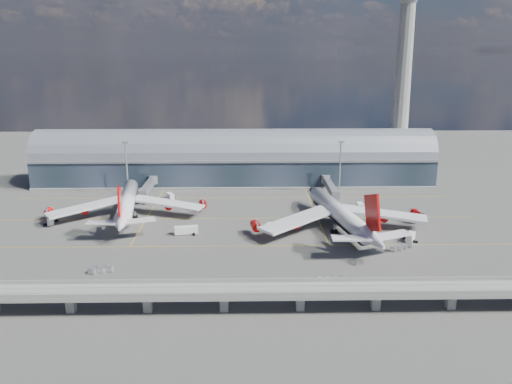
{
  "coord_description": "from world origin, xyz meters",
  "views": [
    {
      "loc": [
        6.18,
        -173.04,
        65.92
      ],
      "look_at": [
        9.59,
        10.0,
        14.0
      ],
      "focal_mm": 35.0,
      "sensor_mm": 36.0,
      "label": 1
    }
  ],
  "objects_px": {
    "floodlight_mast_right": "(340,166)",
    "airliner_left": "(127,203)",
    "service_truck_5": "(170,196)",
    "cargo_train_1": "(333,280)",
    "service_truck_4": "(360,207)",
    "cargo_train_0": "(101,270)",
    "airliner_right": "(341,215)",
    "service_truck_1": "(274,228)",
    "floodlight_mast_left": "(127,167)",
    "service_truck_3": "(410,237)",
    "service_truck_2": "(186,230)",
    "service_truck_0": "(51,220)",
    "control_tower": "(402,80)",
    "cargo_train_2": "(401,247)"
  },
  "relations": [
    {
      "from": "cargo_train_0",
      "to": "cargo_train_1",
      "type": "distance_m",
      "value": 70.78
    },
    {
      "from": "airliner_right",
      "to": "service_truck_5",
      "type": "height_order",
      "value": "airliner_right"
    },
    {
      "from": "service_truck_2",
      "to": "cargo_train_1",
      "type": "xyz_separation_m",
      "value": [
        47.85,
        -40.75,
        -0.85
      ]
    },
    {
      "from": "service_truck_2",
      "to": "service_truck_0",
      "type": "bearing_deg",
      "value": 66.23
    },
    {
      "from": "service_truck_0",
      "to": "service_truck_1",
      "type": "xyz_separation_m",
      "value": [
        87.76,
        -10.96,
        0.09
      ]
    },
    {
      "from": "service_truck_0",
      "to": "service_truck_4",
      "type": "bearing_deg",
      "value": -11.21
    },
    {
      "from": "cargo_train_2",
      "to": "service_truck_3",
      "type": "bearing_deg",
      "value": -7.88
    },
    {
      "from": "service_truck_4",
      "to": "cargo_train_1",
      "type": "xyz_separation_m",
      "value": [
        -23.37,
        -69.04,
        -0.77
      ]
    },
    {
      "from": "service_truck_4",
      "to": "cargo_train_0",
      "type": "bearing_deg",
      "value": -145.32
    },
    {
      "from": "service_truck_1",
      "to": "service_truck_4",
      "type": "bearing_deg",
      "value": -29.07
    },
    {
      "from": "service_truck_4",
      "to": "cargo_train_0",
      "type": "relative_size",
      "value": 0.69
    },
    {
      "from": "service_truck_4",
      "to": "service_truck_5",
      "type": "xyz_separation_m",
      "value": [
        -83.84,
        17.73,
        -0.16
      ]
    },
    {
      "from": "service_truck_4",
      "to": "cargo_train_1",
      "type": "relative_size",
      "value": 0.59
    },
    {
      "from": "floodlight_mast_right",
      "to": "cargo_train_0",
      "type": "distance_m",
      "value": 124.44
    },
    {
      "from": "service_truck_2",
      "to": "service_truck_5",
      "type": "xyz_separation_m",
      "value": [
        -12.62,
        46.02,
        -0.25
      ]
    },
    {
      "from": "service_truck_0",
      "to": "service_truck_5",
      "type": "bearing_deg",
      "value": 19.77
    },
    {
      "from": "airliner_right",
      "to": "service_truck_5",
      "type": "xyz_separation_m",
      "value": [
        -70.86,
        42.55,
        -4.54
      ]
    },
    {
      "from": "airliner_left",
      "to": "cargo_train_2",
      "type": "relative_size",
      "value": 7.34
    },
    {
      "from": "floodlight_mast_left",
      "to": "service_truck_5",
      "type": "relative_size",
      "value": 4.29
    },
    {
      "from": "service_truck_1",
      "to": "service_truck_5",
      "type": "bearing_deg",
      "value": 72.54
    },
    {
      "from": "airliner_right",
      "to": "cargo_train_2",
      "type": "relative_size",
      "value": 7.68
    },
    {
      "from": "floodlight_mast_right",
      "to": "airliner_left",
      "type": "bearing_deg",
      "value": -160.6
    },
    {
      "from": "airliner_left",
      "to": "cargo_train_0",
      "type": "height_order",
      "value": "airliner_left"
    },
    {
      "from": "airliner_left",
      "to": "service_truck_2",
      "type": "relative_size",
      "value": 7.63
    },
    {
      "from": "service_truck_0",
      "to": "airliner_left",
      "type": "bearing_deg",
      "value": -3.76
    },
    {
      "from": "cargo_train_0",
      "to": "service_truck_5",
      "type": "bearing_deg",
      "value": 9.71
    },
    {
      "from": "airliner_right",
      "to": "service_truck_1",
      "type": "relative_size",
      "value": 11.9
    },
    {
      "from": "control_tower",
      "to": "service_truck_3",
      "type": "distance_m",
      "value": 104.37
    },
    {
      "from": "airliner_left",
      "to": "cargo_train_2",
      "type": "bearing_deg",
      "value": -28.43
    },
    {
      "from": "airliner_right",
      "to": "service_truck_3",
      "type": "height_order",
      "value": "airliner_right"
    },
    {
      "from": "service_truck_0",
      "to": "cargo_train_0",
      "type": "xyz_separation_m",
      "value": [
        32.55,
        -45.96,
        -0.62
      ]
    },
    {
      "from": "service_truck_0",
      "to": "cargo_train_2",
      "type": "xyz_separation_m",
      "value": [
        130.83,
        -29.04,
        -0.67
      ]
    },
    {
      "from": "floodlight_mast_left",
      "to": "floodlight_mast_right",
      "type": "relative_size",
      "value": 1.0
    },
    {
      "from": "service_truck_0",
      "to": "service_truck_3",
      "type": "relative_size",
      "value": 1.17
    },
    {
      "from": "floodlight_mast_left",
      "to": "cargo_train_2",
      "type": "relative_size",
      "value": 2.75
    },
    {
      "from": "airliner_left",
      "to": "service_truck_0",
      "type": "height_order",
      "value": "airliner_left"
    },
    {
      "from": "service_truck_3",
      "to": "cargo_train_1",
      "type": "xyz_separation_m",
      "value": [
        -33.52,
        -32.55,
        -0.7
      ]
    },
    {
      "from": "service_truck_4",
      "to": "service_truck_5",
      "type": "height_order",
      "value": "service_truck_4"
    },
    {
      "from": "airliner_left",
      "to": "airliner_right",
      "type": "distance_m",
      "value": 86.35
    },
    {
      "from": "floodlight_mast_left",
      "to": "service_truck_1",
      "type": "height_order",
      "value": "floodlight_mast_left"
    },
    {
      "from": "service_truck_4",
      "to": "cargo_train_1",
      "type": "distance_m",
      "value": 72.89
    },
    {
      "from": "service_truck_5",
      "to": "service_truck_3",
      "type": "bearing_deg",
      "value": -56.78
    },
    {
      "from": "airliner_left",
      "to": "airliner_right",
      "type": "relative_size",
      "value": 0.96
    },
    {
      "from": "floodlight_mast_left",
      "to": "service_truck_1",
      "type": "xyz_separation_m",
      "value": [
        66.2,
        -51.02,
        -12.03
      ]
    },
    {
      "from": "service_truck_5",
      "to": "cargo_train_1",
      "type": "bearing_deg",
      "value": -81.92
    },
    {
      "from": "floodlight_mast_right",
      "to": "service_truck_3",
      "type": "distance_m",
      "value": 64.21
    },
    {
      "from": "control_tower",
      "to": "service_truck_1",
      "type": "height_order",
      "value": "control_tower"
    },
    {
      "from": "service_truck_5",
      "to": "cargo_train_2",
      "type": "xyz_separation_m",
      "value": [
        88.41,
        -62.04,
        -0.54
      ]
    },
    {
      "from": "service_truck_0",
      "to": "service_truck_1",
      "type": "relative_size",
      "value": 1.23
    },
    {
      "from": "service_truck_3",
      "to": "cargo_train_0",
      "type": "height_order",
      "value": "service_truck_3"
    }
  ]
}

